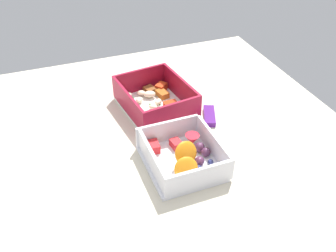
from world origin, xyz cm
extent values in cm
cube|color=beige|center=(0.00, 0.00, 1.00)|extent=(80.00, 80.00, 2.00)
cube|color=white|center=(-10.36, 1.68, 2.30)|extent=(19.01, 16.25, 0.60)
cube|color=maroon|center=(-18.63, 0.56, 5.43)|extent=(2.48, 14.01, 5.65)
cube|color=maroon|center=(-2.10, 2.80, 5.43)|extent=(2.48, 14.01, 5.65)
cube|color=maroon|center=(-11.27, 8.35, 5.43)|extent=(16.02, 2.75, 5.65)
cube|color=maroon|center=(-9.46, -4.99, 5.43)|extent=(16.02, 2.75, 5.65)
ellipsoid|color=beige|center=(-14.39, 1.55, 3.62)|extent=(2.68, 3.32, 1.46)
ellipsoid|color=beige|center=(-7.27, 2.27, 3.39)|extent=(2.75, 2.67, 1.13)
ellipsoid|color=beige|center=(-3.86, 2.61, 3.44)|extent=(2.70, 2.93, 1.20)
ellipsoid|color=beige|center=(-13.18, -1.42, 3.38)|extent=(2.65, 2.30, 1.11)
ellipsoid|color=beige|center=(-7.72, -1.52, 3.34)|extent=(2.47, 2.58, 1.06)
ellipsoid|color=beige|center=(-9.43, 0.75, 3.31)|extent=(2.23, 2.48, 1.02)
ellipsoid|color=beige|center=(-4.34, -2.15, 3.63)|extent=(3.27, 2.55, 1.48)
ellipsoid|color=beige|center=(-9.87, -3.36, 3.42)|extent=(2.18, 2.67, 1.16)
ellipsoid|color=beige|center=(-15.93, -3.41, 3.45)|extent=(2.95, 2.90, 1.22)
ellipsoid|color=beige|center=(-10.99, 2.53, 3.35)|extent=(2.60, 2.53, 1.07)
ellipsoid|color=beige|center=(-16.03, -0.01, 3.37)|extent=(2.56, 2.67, 1.09)
cube|color=red|center=(-16.63, 5.30, 3.49)|extent=(3.34, 3.44, 1.78)
cube|color=red|center=(-9.15, 5.01, 3.13)|extent=(2.34, 3.12, 1.05)
cube|color=red|center=(-6.09, 5.04, 3.15)|extent=(2.93, 3.28, 1.10)
cube|color=#AD5B1E|center=(-13.94, 4.61, 3.29)|extent=(3.68, 2.86, 1.39)
cube|color=brown|center=(-16.79, 2.39, 3.25)|extent=(3.31, 3.06, 1.30)
cube|color=#387A33|center=(-11.46, 0.70, 2.70)|extent=(0.60, 0.40, 0.20)
cube|color=#387A33|center=(-15.52, -2.28, 2.70)|extent=(0.60, 0.40, 0.20)
cube|color=#387A33|center=(-10.96, 2.85, 2.70)|extent=(0.60, 0.40, 0.20)
cube|color=white|center=(9.36, 0.50, 2.30)|extent=(15.44, 13.43, 0.60)
cube|color=white|center=(2.02, 0.40, 4.89)|extent=(0.77, 13.24, 4.59)
cube|color=white|center=(16.70, 0.59, 4.89)|extent=(0.77, 13.24, 4.59)
cube|color=white|center=(9.28, 6.81, 4.89)|extent=(14.08, 0.78, 4.59)
cube|color=white|center=(9.44, -5.82, 4.89)|extent=(14.08, 0.78, 4.59)
ellipsoid|color=orange|center=(13.80, -0.78, 4.99)|extent=(3.57, 4.58, 4.58)
ellipsoid|color=orange|center=(9.99, 0.75, 5.11)|extent=(4.38, 5.34, 4.82)
cube|color=red|center=(4.20, -3.77, 3.48)|extent=(3.07, 2.40, 1.75)
cube|color=red|center=(4.84, 0.80, 3.36)|extent=(2.78, 2.23, 1.52)
sphere|color=#562D4C|center=(9.38, 5.27, 3.53)|extent=(1.85, 1.85, 1.85)
sphere|color=#562D4C|center=(7.68, 4.69, 3.59)|extent=(1.98, 1.98, 1.98)
sphere|color=#562D4C|center=(11.33, 3.03, 3.52)|extent=(1.85, 1.85, 1.85)
cone|color=red|center=(5.22, 4.18, 3.77)|extent=(2.93, 2.93, 2.35)
sphere|color=navy|center=(11.91, 5.08, 3.15)|extent=(1.10, 1.10, 1.10)
sphere|color=navy|center=(13.22, 3.24, 3.13)|extent=(1.06, 1.06, 1.06)
sphere|color=navy|center=(13.54, 5.79, 3.15)|extent=(1.09, 1.09, 1.09)
sphere|color=navy|center=(12.54, 2.34, 3.12)|extent=(1.04, 1.04, 1.04)
sphere|color=navy|center=(15.23, 5.45, 3.08)|extent=(0.96, 0.96, 0.96)
cube|color=#51197A|center=(-2.52, 11.78, 2.60)|extent=(7.39, 4.87, 1.20)
camera|label=1|loc=(58.48, -20.94, 51.56)|focal=40.11mm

